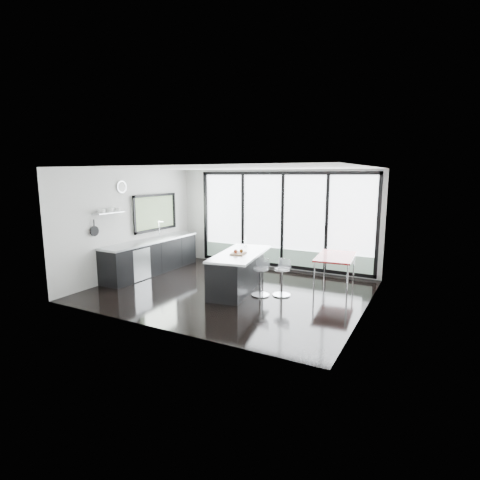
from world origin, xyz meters
The scene contains 11 objects.
floor centered at (0.00, 0.00, 0.00)m, with size 6.00×5.00×0.00m, color black.
ceiling centered at (0.00, 0.00, 2.80)m, with size 6.00×5.00×0.00m, color white.
wall_back centered at (0.27, 2.47, 1.27)m, with size 6.00×0.09×2.80m.
wall_front centered at (0.00, -2.50, 1.40)m, with size 6.00×0.00×2.80m, color silver.
wall_left centered at (-2.97, 0.27, 1.56)m, with size 0.26×5.00×2.80m.
wall_right centered at (3.00, 0.00, 1.40)m, with size 0.00×5.00×2.80m, color silver.
counter_cabinets centered at (-2.67, 0.40, 0.46)m, with size 0.69×3.24×1.36m.
island centered at (0.13, 0.11, 0.45)m, with size 1.28×2.30×1.16m.
bar_stool_near centered at (0.79, -0.02, 0.32)m, with size 0.40×0.40×0.64m, color silver.
bar_stool_far centered at (1.20, 0.20, 0.31)m, with size 0.40×0.40×0.63m, color silver.
red_table centered at (2.08, 1.38, 0.39)m, with size 0.82×1.44×0.77m, color maroon.
Camera 1 is at (4.15, -7.27, 2.64)m, focal length 28.00 mm.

